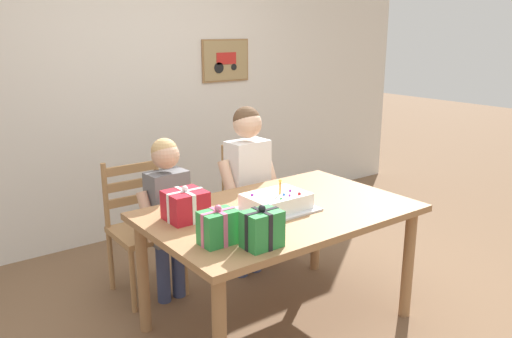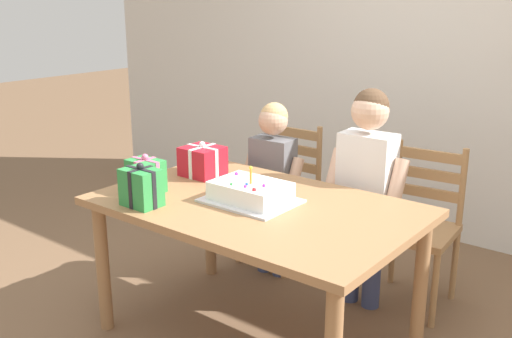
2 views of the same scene
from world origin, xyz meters
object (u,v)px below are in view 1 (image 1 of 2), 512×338
at_px(chair_right, 255,201).
at_px(child_younger, 168,204).
at_px(dining_table, 280,223).
at_px(gift_box_beside_cake, 262,229).
at_px(gift_box_red_large, 185,205).
at_px(gift_box_corner_small, 218,227).
at_px(child_older, 248,175).
at_px(chair_left, 143,227).
at_px(birthday_cake, 276,203).

relative_size(chair_right, child_younger, 0.82).
relative_size(dining_table, gift_box_beside_cake, 7.15).
bearing_deg(gift_box_beside_cake, chair_right, 54.62).
height_order(gift_box_red_large, gift_box_corner_small, gift_box_corner_small).
height_order(gift_box_red_large, gift_box_beside_cake, gift_box_beside_cake).
xyz_separation_m(child_older, child_younger, (-0.64, 0.00, -0.09)).
distance_m(gift_box_corner_small, chair_left, 1.16).
relative_size(gift_box_corner_small, chair_right, 0.22).
relative_size(gift_box_red_large, chair_left, 0.24).
bearing_deg(chair_left, child_younger, -68.97).
height_order(dining_table, gift_box_corner_small, gift_box_corner_small).
bearing_deg(gift_box_beside_cake, child_younger, 88.77).
distance_m(gift_box_beside_cake, child_younger, 1.05).
xyz_separation_m(dining_table, chair_right, (0.48, 0.89, -0.20)).
bearing_deg(dining_table, child_younger, 120.63).
bearing_deg(chair_left, gift_box_red_large, -94.01).
distance_m(dining_table, gift_box_red_large, 0.58).
xyz_separation_m(gift_box_beside_cake, child_younger, (0.02, 1.04, -0.17)).
height_order(dining_table, chair_right, chair_right).
xyz_separation_m(gift_box_beside_cake, chair_right, (0.89, 1.26, -0.38)).
distance_m(chair_left, child_younger, 0.32).
distance_m(dining_table, gift_box_corner_small, 0.63).
relative_size(gift_box_corner_small, child_younger, 0.18).
distance_m(gift_box_corner_small, chair_right, 1.56).
bearing_deg(gift_box_corner_small, gift_box_beside_cake, -47.46).
bearing_deg(birthday_cake, dining_table, 9.82).
distance_m(gift_box_corner_small, child_younger, 0.91).
distance_m(dining_table, chair_right, 1.03).
relative_size(chair_left, chair_right, 1.00).
bearing_deg(gift_box_corner_small, child_older, 47.12).
distance_m(gift_box_beside_cake, gift_box_corner_small, 0.22).
height_order(gift_box_red_large, child_older, child_older).
xyz_separation_m(gift_box_red_large, chair_right, (1.00, 0.71, -0.37)).
relative_size(gift_box_beside_cake, chair_right, 0.24).
height_order(dining_table, child_younger, child_younger).
relative_size(gift_box_beside_cake, child_younger, 0.20).
distance_m(gift_box_red_large, chair_right, 1.28).
bearing_deg(chair_right, child_younger, -165.73).
bearing_deg(chair_left, gift_box_corner_small, -94.39).
distance_m(chair_left, chair_right, 0.96).
bearing_deg(child_older, birthday_cake, -112.79).
distance_m(gift_box_red_large, gift_box_corner_small, 0.39).
bearing_deg(birthday_cake, child_older, 67.21).
relative_size(gift_box_red_large, gift_box_corner_small, 1.07).
bearing_deg(gift_box_red_large, gift_box_corner_small, -95.08).
distance_m(gift_box_red_large, gift_box_beside_cake, 0.56).
height_order(dining_table, gift_box_red_large, gift_box_red_large).
relative_size(dining_table, child_older, 1.24).
height_order(gift_box_beside_cake, chair_right, gift_box_beside_cake).
distance_m(birthday_cake, gift_box_beside_cake, 0.53).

